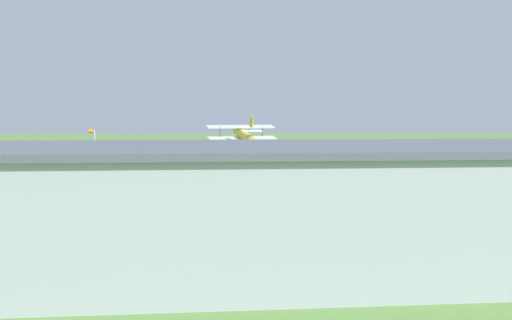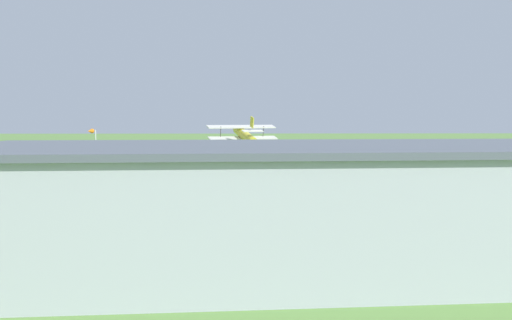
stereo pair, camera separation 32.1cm
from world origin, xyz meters
name	(u,v)px [view 2 (the right image)]	position (x,y,z in m)	size (l,w,h in m)	color
ground_plane	(287,185)	(0.00, 0.00, 0.00)	(400.00, 400.00, 0.00)	#608C42
hangar	(296,206)	(2.37, 34.74, 3.47)	(37.05, 15.41, 6.93)	#B7BCC6
biplane	(244,135)	(5.28, -3.28, 6.16)	(9.45, 7.82, 4.28)	yellow
car_yellow	(19,215)	(22.81, 23.35, 0.86)	(2.05, 4.42, 1.65)	gold
person_walking_on_apron	(77,208)	(19.50, 19.84, 0.76)	(0.53, 0.53, 1.55)	navy
person_beside_truck	(141,204)	(14.33, 18.60, 0.88)	(0.48, 0.48, 1.76)	navy
person_at_fence_line	(89,213)	(17.64, 22.51, 0.85)	(0.44, 0.44, 1.70)	#72338C
person_watching_takeoff	(65,214)	(19.36, 23.18, 0.84)	(0.52, 0.52, 1.69)	navy
person_by_parked_cars	(497,210)	(-15.54, 22.02, 0.85)	(0.42, 0.42, 1.70)	orange
windsock	(91,135)	(25.04, -3.27, 6.09)	(1.14, 1.36, 6.95)	silver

